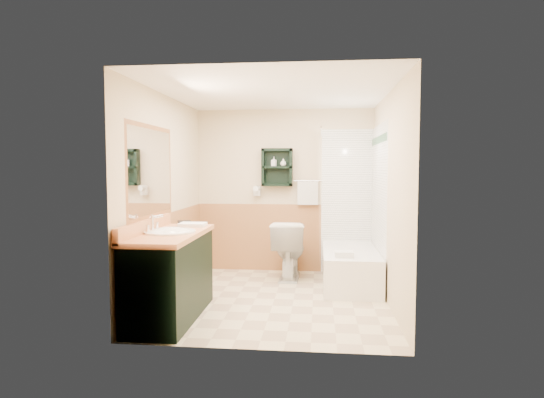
% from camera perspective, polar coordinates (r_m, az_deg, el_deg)
% --- Properties ---
extents(floor, '(3.00, 3.00, 0.00)m').
position_cam_1_polar(floor, '(5.48, 0.32, -12.43)').
color(floor, beige).
rests_on(floor, ground).
extents(back_wall, '(2.60, 0.04, 2.40)m').
position_cam_1_polar(back_wall, '(6.77, 1.57, 1.05)').
color(back_wall, '#F3E3BE').
rests_on(back_wall, ground).
extents(left_wall, '(0.04, 3.00, 2.40)m').
position_cam_1_polar(left_wall, '(5.55, -13.37, 0.29)').
color(left_wall, '#F3E3BE').
rests_on(left_wall, ground).
extents(right_wall, '(0.04, 3.00, 2.40)m').
position_cam_1_polar(right_wall, '(5.30, 14.68, 0.10)').
color(right_wall, '#F3E3BE').
rests_on(right_wall, ground).
extents(ceiling, '(2.60, 3.00, 0.04)m').
position_cam_1_polar(ceiling, '(5.32, 0.33, 13.42)').
color(ceiling, white).
rests_on(ceiling, back_wall).
extents(wainscot_left, '(2.98, 2.98, 1.00)m').
position_cam_1_polar(wainscot_left, '(5.62, -12.92, -6.85)').
color(wainscot_left, tan).
rests_on(wainscot_left, left_wall).
extents(wainscot_back, '(2.58, 2.58, 1.00)m').
position_cam_1_polar(wainscot_back, '(6.81, 1.53, -4.86)').
color(wainscot_back, tan).
rests_on(wainscot_back, back_wall).
extents(mirror_frame, '(1.30, 1.30, 1.00)m').
position_cam_1_polar(mirror_frame, '(5.00, -14.96, 3.30)').
color(mirror_frame, '#985E31').
rests_on(mirror_frame, left_wall).
extents(mirror_glass, '(1.20, 1.20, 0.90)m').
position_cam_1_polar(mirror_glass, '(5.00, -14.91, 3.31)').
color(mirror_glass, white).
rests_on(mirror_glass, left_wall).
extents(tile_right, '(1.50, 1.50, 2.10)m').
position_cam_1_polar(tile_right, '(6.05, 13.19, -0.84)').
color(tile_right, white).
rests_on(tile_right, right_wall).
extents(tile_back, '(0.95, 0.95, 2.10)m').
position_cam_1_polar(tile_back, '(6.74, 10.26, -0.31)').
color(tile_back, white).
rests_on(tile_back, back_wall).
extents(tile_accent, '(1.50, 1.50, 0.10)m').
position_cam_1_polar(tile_accent, '(6.04, 13.23, 7.23)').
color(tile_accent, '#154A27').
rests_on(tile_accent, right_wall).
extents(wall_shelf, '(0.45, 0.15, 0.55)m').
position_cam_1_polar(wall_shelf, '(6.66, 0.64, 4.01)').
color(wall_shelf, black).
rests_on(wall_shelf, back_wall).
extents(hair_dryer, '(0.10, 0.24, 0.18)m').
position_cam_1_polar(hair_dryer, '(6.73, -1.89, 1.02)').
color(hair_dryer, silver).
rests_on(hair_dryer, back_wall).
extents(towel_bar, '(0.40, 0.06, 0.40)m').
position_cam_1_polar(towel_bar, '(6.68, 4.52, 2.28)').
color(towel_bar, silver).
rests_on(towel_bar, back_wall).
extents(curtain_rod, '(0.03, 1.60, 0.03)m').
position_cam_1_polar(curtain_rod, '(5.99, 6.13, 8.29)').
color(curtain_rod, silver).
rests_on(curtain_rod, back_wall).
extents(shower_curtain, '(1.05, 1.05, 1.70)m').
position_cam_1_polar(shower_curtain, '(6.16, 6.07, 0.27)').
color(shower_curtain, beige).
rests_on(shower_curtain, curtain_rod).
extents(vanity, '(0.59, 1.40, 0.89)m').
position_cam_1_polar(vanity, '(4.82, -12.61, -9.34)').
color(vanity, black).
rests_on(vanity, ground).
extents(bathtub, '(0.70, 1.50, 0.47)m').
position_cam_1_polar(bathtub, '(6.13, 9.75, -8.45)').
color(bathtub, white).
rests_on(bathtub, ground).
extents(toilet, '(0.47, 0.82, 0.80)m').
position_cam_1_polar(toilet, '(6.38, 2.13, -6.39)').
color(toilet, white).
rests_on(toilet, ground).
extents(counter_towel, '(0.29, 0.23, 0.04)m').
position_cam_1_polar(counter_towel, '(5.17, -9.94, -3.19)').
color(counter_towel, silver).
rests_on(counter_towel, vanity).
extents(vanity_book, '(0.15, 0.07, 0.21)m').
position_cam_1_polar(vanity_book, '(5.52, -11.76, -1.89)').
color(vanity_book, black).
rests_on(vanity_book, vanity).
extents(tub_towel, '(0.22, 0.18, 0.07)m').
position_cam_1_polar(tub_towel, '(5.58, 9.04, -6.85)').
color(tub_towel, silver).
rests_on(tub_towel, bathtub).
extents(soap_bottle_a, '(0.10, 0.15, 0.06)m').
position_cam_1_polar(soap_bottle_a, '(6.66, 0.24, 4.42)').
color(soap_bottle_a, white).
rests_on(soap_bottle_a, wall_shelf).
extents(soap_bottle_b, '(0.11, 0.13, 0.09)m').
position_cam_1_polar(soap_bottle_b, '(6.65, 1.42, 4.51)').
color(soap_bottle_b, white).
rests_on(soap_bottle_b, wall_shelf).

